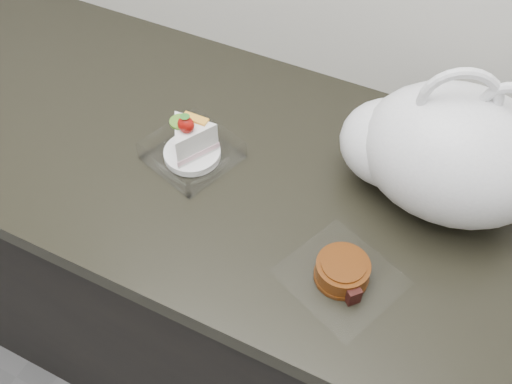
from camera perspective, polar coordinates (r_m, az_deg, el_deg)
name	(u,v)px	position (r m, az deg, el deg)	size (l,w,h in m)	color
counter	(228,278)	(1.44, -2.83, -8.57)	(2.04, 0.64, 0.90)	black
cake_tray	(191,146)	(1.06, -6.48, 4.57)	(0.18, 0.18, 0.11)	white
mooncake_wrap	(342,273)	(0.91, 8.63, -7.98)	(0.22, 0.21, 0.04)	white
plastic_bag	(442,151)	(0.98, 18.07, 3.89)	(0.37, 0.28, 0.28)	white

